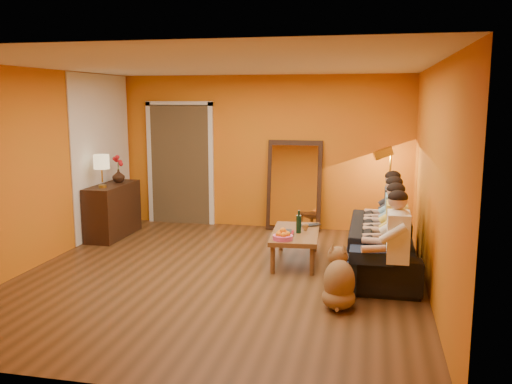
% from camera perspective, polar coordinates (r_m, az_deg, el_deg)
% --- Properties ---
extents(room_shell, '(5.00, 5.50, 2.60)m').
position_cam_1_polar(room_shell, '(6.99, -3.03, 2.35)').
color(room_shell, brown).
rests_on(room_shell, ground).
extents(white_accent, '(0.02, 1.90, 2.58)m').
position_cam_1_polar(white_accent, '(9.19, -15.87, 3.78)').
color(white_accent, white).
rests_on(white_accent, wall_left).
extents(doorway_recess, '(1.06, 0.30, 2.10)m').
position_cam_1_polar(doorway_recess, '(9.80, -7.73, 2.95)').
color(doorway_recess, '#3F2D19').
rests_on(doorway_recess, floor).
extents(door_jamb_left, '(0.08, 0.06, 2.20)m').
position_cam_1_polar(door_jamb_left, '(9.90, -11.07, 2.92)').
color(door_jamb_left, white).
rests_on(door_jamb_left, wall_back).
extents(door_jamb_right, '(0.08, 0.06, 2.20)m').
position_cam_1_polar(door_jamb_right, '(9.51, -4.74, 2.79)').
color(door_jamb_right, white).
rests_on(door_jamb_right, wall_back).
extents(door_header, '(1.22, 0.06, 0.08)m').
position_cam_1_polar(door_header, '(9.62, -8.12, 9.20)').
color(door_header, white).
rests_on(door_header, wall_back).
extents(mirror_frame, '(0.92, 0.27, 1.51)m').
position_cam_1_polar(mirror_frame, '(9.15, 4.04, 0.69)').
color(mirror_frame, '#321B10').
rests_on(mirror_frame, floor).
extents(mirror_glass, '(0.78, 0.21, 1.35)m').
position_cam_1_polar(mirror_glass, '(9.11, 4.01, 0.66)').
color(mirror_glass, white).
rests_on(mirror_glass, mirror_frame).
extents(sideboard, '(0.44, 1.18, 0.85)m').
position_cam_1_polar(sideboard, '(9.03, -14.83, -1.90)').
color(sideboard, '#321B10').
rests_on(sideboard, floor).
extents(table_lamp, '(0.24, 0.24, 0.51)m').
position_cam_1_polar(table_lamp, '(8.66, -15.92, 2.13)').
color(table_lamp, beige).
rests_on(table_lamp, sideboard).
extents(sofa, '(2.17, 0.85, 0.63)m').
position_cam_1_polar(sofa, '(7.23, 13.23, -5.60)').
color(sofa, black).
rests_on(sofa, floor).
extents(coffee_table, '(0.71, 1.26, 0.42)m').
position_cam_1_polar(coffee_table, '(7.44, 4.15, -5.77)').
color(coffee_table, brown).
rests_on(coffee_table, floor).
extents(floor_lamp, '(0.34, 0.29, 1.44)m').
position_cam_1_polar(floor_lamp, '(8.63, 13.85, -0.40)').
color(floor_lamp, gold).
rests_on(floor_lamp, floor).
extents(dog, '(0.53, 0.65, 0.66)m').
position_cam_1_polar(dog, '(5.91, 8.77, -8.84)').
color(dog, olive).
rests_on(dog, floor).
extents(person_far_left, '(0.70, 0.44, 1.22)m').
position_cam_1_polar(person_far_left, '(6.19, 14.68, -5.45)').
color(person_far_left, white).
rests_on(person_far_left, sofa).
extents(person_mid_left, '(0.70, 0.44, 1.22)m').
position_cam_1_polar(person_mid_left, '(6.72, 14.49, -4.24)').
color(person_mid_left, '#ECD04E').
rests_on(person_mid_left, sofa).
extents(person_mid_right, '(0.70, 0.44, 1.22)m').
position_cam_1_polar(person_mid_right, '(7.26, 14.34, -3.20)').
color(person_mid_right, '#8CC0D9').
rests_on(person_mid_right, sofa).
extents(person_far_right, '(0.70, 0.44, 1.22)m').
position_cam_1_polar(person_far_right, '(7.80, 14.20, -2.31)').
color(person_far_right, '#323237').
rests_on(person_far_right, sofa).
extents(fruit_bowl, '(0.26, 0.26, 0.16)m').
position_cam_1_polar(fruit_bowl, '(6.95, 2.84, -4.41)').
color(fruit_bowl, '#DC4D89').
rests_on(fruit_bowl, coffee_table).
extents(wine_bottle, '(0.07, 0.07, 0.31)m').
position_cam_1_polar(wine_bottle, '(7.30, 4.52, -3.13)').
color(wine_bottle, black).
rests_on(wine_bottle, coffee_table).
extents(tumbler, '(0.11, 0.11, 0.08)m').
position_cam_1_polar(tumbler, '(7.48, 5.22, -3.72)').
color(tumbler, '#B27F3F').
rests_on(tumbler, coffee_table).
extents(laptop, '(0.35, 0.32, 0.02)m').
position_cam_1_polar(laptop, '(7.70, 5.87, -3.56)').
color(laptop, black).
rests_on(laptop, coffee_table).
extents(book_lower, '(0.18, 0.24, 0.02)m').
position_cam_1_polar(book_lower, '(7.22, 2.53, -4.43)').
color(book_lower, '#321B10').
rests_on(book_lower, coffee_table).
extents(book_mid, '(0.18, 0.24, 0.02)m').
position_cam_1_polar(book_mid, '(7.22, 2.62, -4.26)').
color(book_mid, red).
rests_on(book_mid, book_lower).
extents(book_upper, '(0.18, 0.23, 0.02)m').
position_cam_1_polar(book_upper, '(7.20, 2.52, -4.15)').
color(book_upper, black).
rests_on(book_upper, book_mid).
extents(vase, '(0.20, 0.20, 0.21)m').
position_cam_1_polar(vase, '(9.16, -14.27, 1.65)').
color(vase, '#321B10').
rests_on(vase, sideboard).
extents(flowers, '(0.17, 0.17, 0.45)m').
position_cam_1_polar(flowers, '(9.13, -14.33, 3.15)').
color(flowers, red).
rests_on(flowers, vase).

